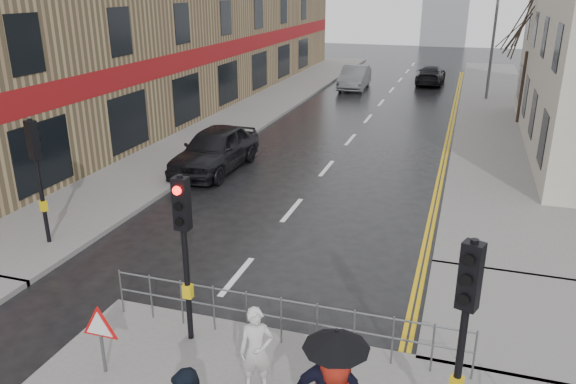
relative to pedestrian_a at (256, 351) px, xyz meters
The scene contains 17 objects.
ground 2.34m from the pedestrian_a, 157.72° to the left, with size 120.00×120.00×0.00m, color black.
left_pavement 25.29m from the pedestrian_a, 109.60° to the left, with size 4.00×44.00×0.14m, color #605E5B.
right_pavement 26.22m from the pedestrian_a, 80.07° to the left, with size 4.00×40.00×0.14m, color #605E5B.
pavement_bridge_right 5.97m from the pedestrian_a, 40.15° to the left, with size 4.00×4.20×0.14m, color #605E5B.
building_left_terrace 27.06m from the pedestrian_a, 121.50° to the left, with size 8.00×42.00×10.00m, color #917B53.
traffic_signal_near_left 2.55m from the pedestrian_a, 150.49° to the left, with size 0.28×0.27×3.40m.
traffic_signal_near_right 3.57m from the pedestrian_a, ahead, with size 0.34×0.33×3.40m.
traffic_signal_far_left 8.53m from the pedestrian_a, 152.97° to the left, with size 0.34×0.33×3.40m.
guard_railing_front 1.41m from the pedestrian_a, 91.26° to the left, with size 7.14×0.04×1.00m.
warning_sign 2.81m from the pedestrian_a, behind, with size 0.80×0.07×1.35m.
street_lamp 29.31m from the pedestrian_a, 82.41° to the left, with size 1.83×0.25×8.00m.
tree_near 23.84m from the pedestrian_a, 76.40° to the left, with size 2.40×2.40×6.58m.
tree_far 31.59m from the pedestrian_a, 78.95° to the left, with size 2.40×2.40×5.64m.
pedestrian_a is the anchor object (origin of this frame).
car_parked 12.80m from the pedestrian_a, 117.85° to the left, with size 1.96×4.88×1.66m, color black.
car_mid 30.76m from the pedestrian_a, 98.37° to the left, with size 1.63×4.67×1.54m, color #4C4F51.
car_far 33.99m from the pedestrian_a, 89.51° to the left, with size 1.82×4.49×1.30m, color black.
Camera 1 is at (4.90, -8.16, 6.71)m, focal length 35.00 mm.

